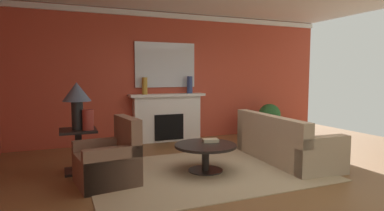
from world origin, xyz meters
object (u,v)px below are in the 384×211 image
(sofa, at_px, (284,145))
(armchair_near_window, at_px, (109,163))
(coffee_table, at_px, (205,151))
(vase_tall_corner, at_px, (246,125))
(potted_plant, at_px, (269,117))
(vase_on_side_table, at_px, (88,120))
(mantel_mirror, at_px, (165,65))
(vase_mantel_right, at_px, (190,85))
(table_lamp, at_px, (77,96))
(side_table, at_px, (79,148))
(vase_mantel_left, at_px, (145,86))
(fireplace, at_px, (167,119))

(sofa, bearing_deg, armchair_near_window, -179.10)
(coffee_table, bearing_deg, vase_tall_corner, 45.85)
(potted_plant, bearing_deg, sofa, -119.87)
(potted_plant, bearing_deg, vase_on_side_table, -161.85)
(sofa, bearing_deg, vase_tall_corner, 75.16)
(mantel_mirror, distance_m, armchair_near_window, 3.48)
(coffee_table, distance_m, vase_tall_corner, 3.12)
(vase_tall_corner, xyz_separation_m, vase_mantel_right, (-1.44, 0.25, 1.03))
(armchair_near_window, xyz_separation_m, potted_plant, (4.29, 2.10, 0.19))
(table_lamp, distance_m, vase_on_side_table, 0.41)
(side_table, bearing_deg, vase_mantel_right, 33.52)
(coffee_table, height_order, vase_on_side_table, vase_on_side_table)
(armchair_near_window, height_order, coffee_table, armchair_near_window)
(sofa, relative_size, vase_on_side_table, 6.67)
(vase_mantel_left, bearing_deg, vase_on_side_table, -126.53)
(mantel_mirror, height_order, vase_on_side_table, mantel_mirror)
(vase_tall_corner, bearing_deg, coffee_table, -134.15)
(fireplace, relative_size, armchair_near_window, 1.89)
(armchair_near_window, bearing_deg, coffee_table, -0.41)
(coffee_table, bearing_deg, vase_mantel_right, 73.62)
(side_table, relative_size, vase_tall_corner, 1.17)
(mantel_mirror, relative_size, vase_on_side_table, 4.53)
(mantel_mirror, distance_m, side_table, 3.15)
(armchair_near_window, bearing_deg, vase_mantel_right, 47.77)
(sofa, relative_size, vase_mantel_left, 5.56)
(potted_plant, bearing_deg, fireplace, 170.62)
(vase_on_side_table, bearing_deg, mantel_mirror, 46.49)
(sofa, height_order, armchair_near_window, armchair_near_window)
(coffee_table, bearing_deg, mantel_mirror, 86.09)
(armchair_near_window, relative_size, vase_on_side_table, 2.94)
(side_table, xyz_separation_m, vase_on_side_table, (0.15, -0.12, 0.46))
(coffee_table, height_order, vase_tall_corner, vase_tall_corner)
(mantel_mirror, distance_m, vase_tall_corner, 2.53)
(fireplace, distance_m, armchair_near_window, 3.05)
(vase_mantel_left, height_order, potted_plant, vase_mantel_left)
(sofa, relative_size, table_lamp, 2.87)
(fireplace, xyz_separation_m, potted_plant, (2.59, -0.43, -0.04))
(vase_on_side_table, bearing_deg, coffee_table, -19.77)
(fireplace, relative_size, potted_plant, 2.16)
(mantel_mirror, bearing_deg, table_lamp, -137.40)
(table_lamp, xyz_separation_m, potted_plant, (4.67, 1.36, -0.73))
(armchair_near_window, distance_m, side_table, 0.83)
(fireplace, distance_m, sofa, 2.86)
(fireplace, xyz_separation_m, vase_on_side_table, (-1.93, -1.91, 0.33))
(vase_mantel_left, relative_size, potted_plant, 0.46)
(side_table, height_order, vase_tall_corner, side_table)
(vase_mantel_right, bearing_deg, vase_on_side_table, -143.09)
(sofa, bearing_deg, fireplace, 119.71)
(coffee_table, bearing_deg, fireplace, 85.90)
(side_table, relative_size, potted_plant, 0.84)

